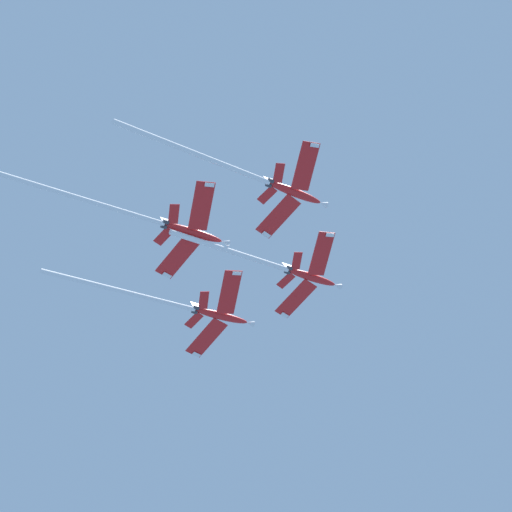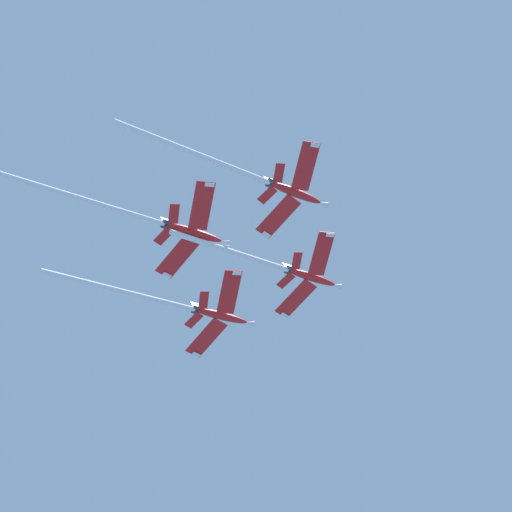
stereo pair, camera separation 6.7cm
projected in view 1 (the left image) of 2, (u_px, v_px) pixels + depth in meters
The scene contains 4 objects.
jet_lead at pixel (284, 268), 153.54m from camera, with size 35.75×19.56×16.95m.
jet_left_wing at pixel (189, 308), 151.08m from camera, with size 40.03×19.68×18.04m.
jet_right_wing at pixel (259, 179), 141.89m from camera, with size 40.02×19.55×18.81m.
jet_slot at pixel (161, 223), 140.50m from camera, with size 39.31×19.68×17.85m.
Camera 1 is at (-21.40, -24.49, 1.83)m, focal length 56.06 mm.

